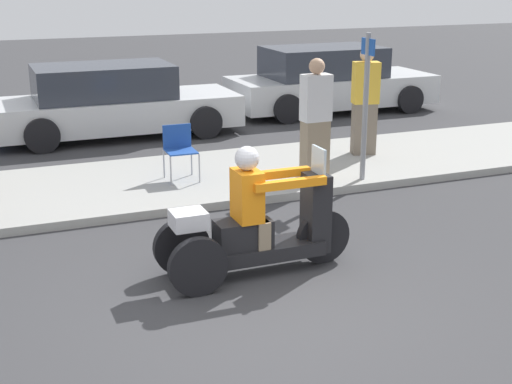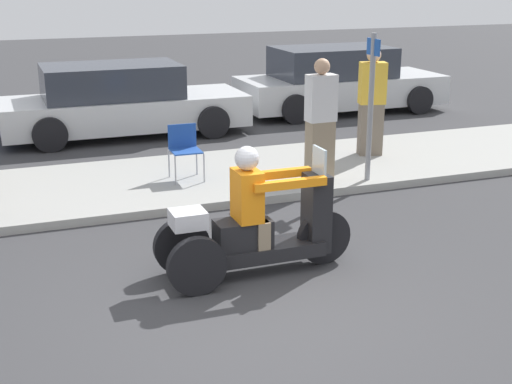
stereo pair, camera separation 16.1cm
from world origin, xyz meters
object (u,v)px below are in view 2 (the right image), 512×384
motorcycle_trike (255,228)px  street_sign (371,102)px  spectator_far_back (372,104)px  parked_car_lot_center (338,81)px  spectator_with_child (321,121)px  parked_car_lot_left (121,102)px  folding_chair_set_back (184,146)px

motorcycle_trike → street_sign: bearing=41.5°
spectator_far_back → parked_car_lot_center: 4.50m
spectator_with_child → parked_car_lot_left: 5.03m
motorcycle_trike → spectator_with_child: size_ratio=1.21×
spectator_with_child → folding_chair_set_back: bearing=160.1°
spectator_with_child → spectator_far_back: bearing=34.7°
motorcycle_trike → spectator_far_back: bearing=46.9°
spectator_with_child → street_sign: (0.63, -0.37, 0.32)m
motorcycle_trike → folding_chair_set_back: (0.15, 3.49, 0.10)m
parked_car_lot_left → street_sign: size_ratio=2.17×
folding_chair_set_back → motorcycle_trike: bearing=-92.5°
parked_car_lot_left → parked_car_lot_center: size_ratio=1.00×
spectator_with_child → street_sign: bearing=-30.6°
folding_chair_set_back → parked_car_lot_left: (-0.27, 3.80, 0.05)m
spectator_with_child → spectator_far_back: (1.43, 0.99, 0.00)m
street_sign → parked_car_lot_left: bearing=120.3°
spectator_far_back → parked_car_lot_left: (-3.65, 3.51, -0.33)m
motorcycle_trike → parked_car_lot_center: parked_car_lot_center is taller
street_sign → folding_chair_set_back: bearing=157.3°
spectator_far_back → street_sign: street_sign is taller
parked_car_lot_center → street_sign: size_ratio=2.16×
spectator_with_child → motorcycle_trike: bearing=-126.9°
parked_car_lot_center → motorcycle_trike: bearing=-122.2°
folding_chair_set_back → parked_car_lot_center: size_ratio=0.17×
parked_car_lot_left → street_sign: bearing=-59.7°
motorcycle_trike → spectator_far_back: spectator_far_back is taller
spectator_far_back → street_sign: bearing=-120.4°
folding_chair_set_back → street_sign: 2.88m
parked_car_lot_left → street_sign: 5.68m
motorcycle_trike → parked_car_lot_center: (5.05, 8.01, 0.18)m
parked_car_lot_left → street_sign: street_sign is taller
folding_chair_set_back → street_sign: (2.58, -1.08, 0.69)m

